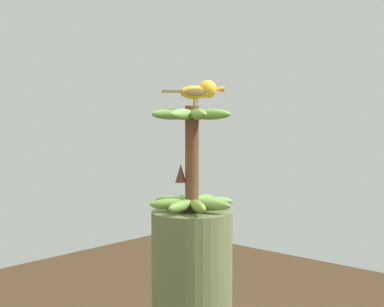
{
  "coord_description": "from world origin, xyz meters",
  "views": [
    {
      "loc": [
        -1.22,
        1.37,
        1.58
      ],
      "look_at": [
        0.0,
        0.0,
        1.45
      ],
      "focal_mm": 52.92,
      "sensor_mm": 36.0,
      "label": 1
    }
  ],
  "objects": [
    {
      "name": "perched_bird",
      "position": [
        -0.02,
        -0.02,
        1.66
      ],
      "size": [
        0.13,
        0.18,
        0.08
      ],
      "color": "#C68933",
      "rests_on": "banana_bunch"
    },
    {
      "name": "banana_bunch",
      "position": [
        0.0,
        0.0,
        1.43
      ],
      "size": [
        0.28,
        0.28,
        0.35
      ],
      "color": "brown",
      "rests_on": "banana_tree"
    }
  ]
}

